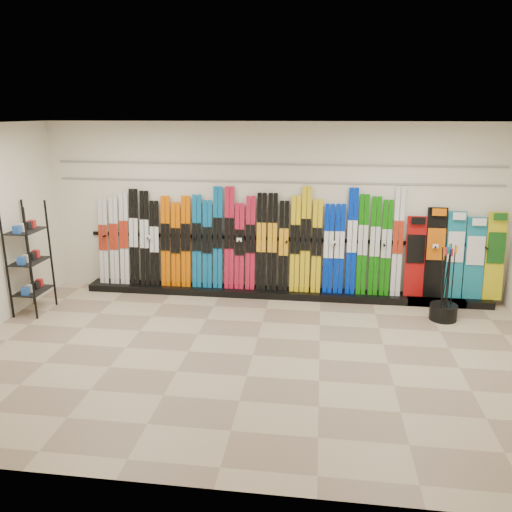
# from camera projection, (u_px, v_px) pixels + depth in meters

# --- Properties ---
(floor) EXTENTS (8.00, 8.00, 0.00)m
(floor) POSITION_uv_depth(u_px,v_px,m) (253.00, 355.00, 6.70)
(floor) COLOR gray
(floor) RESTS_ON ground
(back_wall) EXTENTS (8.00, 0.00, 8.00)m
(back_wall) POSITION_uv_depth(u_px,v_px,m) (272.00, 210.00, 8.66)
(back_wall) COLOR beige
(back_wall) RESTS_ON floor
(ceiling) EXTENTS (8.00, 8.00, 0.00)m
(ceiling) POSITION_uv_depth(u_px,v_px,m) (252.00, 125.00, 5.86)
(ceiling) COLOR silver
(ceiling) RESTS_ON back_wall
(ski_rack_base) EXTENTS (8.00, 0.40, 0.12)m
(ski_rack_base) POSITION_uv_depth(u_px,v_px,m) (283.00, 293.00, 8.82)
(ski_rack_base) COLOR black
(ski_rack_base) RESTS_ON floor
(skis) EXTENTS (5.37, 0.24, 1.83)m
(skis) POSITION_uv_depth(u_px,v_px,m) (247.00, 243.00, 8.71)
(skis) COLOR silver
(skis) RESTS_ON ski_rack_base
(snowboards) EXTENTS (1.59, 0.23, 1.51)m
(snowboards) POSITION_uv_depth(u_px,v_px,m) (454.00, 256.00, 8.32)
(snowboards) COLOR #990C0C
(snowboards) RESTS_ON ski_rack_base
(accessory_rack) EXTENTS (0.40, 0.60, 1.79)m
(accessory_rack) POSITION_uv_depth(u_px,v_px,m) (29.00, 259.00, 7.95)
(accessory_rack) COLOR black
(accessory_rack) RESTS_ON floor
(pole_bin) EXTENTS (0.42, 0.42, 0.25)m
(pole_bin) POSITION_uv_depth(u_px,v_px,m) (443.00, 312.00, 7.82)
(pole_bin) COLOR black
(pole_bin) RESTS_ON floor
(ski_poles) EXTENTS (0.26, 0.38, 1.18)m
(ski_poles) POSITION_uv_depth(u_px,v_px,m) (446.00, 283.00, 7.67)
(ski_poles) COLOR black
(ski_poles) RESTS_ON pole_bin
(slatwall_rail_0) EXTENTS (7.60, 0.02, 0.03)m
(slatwall_rail_0) POSITION_uv_depth(u_px,v_px,m) (272.00, 182.00, 8.50)
(slatwall_rail_0) COLOR gray
(slatwall_rail_0) RESTS_ON back_wall
(slatwall_rail_1) EXTENTS (7.60, 0.02, 0.03)m
(slatwall_rail_1) POSITION_uv_depth(u_px,v_px,m) (272.00, 164.00, 8.42)
(slatwall_rail_1) COLOR gray
(slatwall_rail_1) RESTS_ON back_wall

